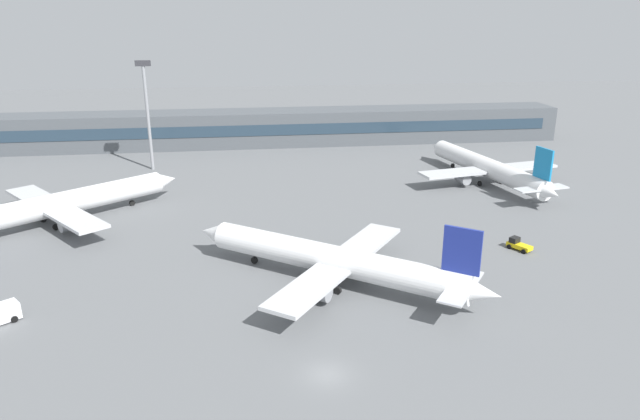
{
  "coord_description": "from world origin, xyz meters",
  "views": [
    {
      "loc": [
        -6.95,
        -46.14,
        32.75
      ],
      "look_at": [
        4.73,
        40.0,
        3.0
      ],
      "focal_mm": 31.88,
      "sensor_mm": 36.0,
      "label": 1
    }
  ],
  "objects_px": {
    "airplane_mid": "(61,204)",
    "airplane_far": "(485,167)",
    "floodlight_tower_west": "(147,107)",
    "airplane_near": "(331,259)",
    "baggage_tug_yellow": "(518,244)"
  },
  "relations": [
    {
      "from": "airplane_near",
      "to": "airplane_far",
      "type": "relative_size",
      "value": 0.83
    },
    {
      "from": "airplane_mid",
      "to": "airplane_far",
      "type": "height_order",
      "value": "airplane_mid"
    },
    {
      "from": "airplane_mid",
      "to": "baggage_tug_yellow",
      "type": "relative_size",
      "value": 9.43
    },
    {
      "from": "floodlight_tower_west",
      "to": "airplane_mid",
      "type": "bearing_deg",
      "value": -106.23
    },
    {
      "from": "airplane_near",
      "to": "baggage_tug_yellow",
      "type": "height_order",
      "value": "airplane_near"
    },
    {
      "from": "airplane_mid",
      "to": "floodlight_tower_west",
      "type": "relative_size",
      "value": 1.52
    },
    {
      "from": "airplane_mid",
      "to": "airplane_far",
      "type": "bearing_deg",
      "value": 9.93
    },
    {
      "from": "airplane_near",
      "to": "baggage_tug_yellow",
      "type": "xyz_separation_m",
      "value": [
        29.05,
        7.09,
        -2.42
      ]
    },
    {
      "from": "baggage_tug_yellow",
      "to": "airplane_mid",
      "type": "bearing_deg",
      "value": 163.17
    },
    {
      "from": "airplane_far",
      "to": "baggage_tug_yellow",
      "type": "distance_m",
      "value": 36.55
    },
    {
      "from": "airplane_near",
      "to": "baggage_tug_yellow",
      "type": "bearing_deg",
      "value": 13.71
    },
    {
      "from": "airplane_near",
      "to": "floodlight_tower_west",
      "type": "height_order",
      "value": "floodlight_tower_west"
    },
    {
      "from": "airplane_near",
      "to": "airplane_mid",
      "type": "height_order",
      "value": "airplane_mid"
    },
    {
      "from": "airplane_mid",
      "to": "baggage_tug_yellow",
      "type": "bearing_deg",
      "value": -16.83
    },
    {
      "from": "airplane_near",
      "to": "floodlight_tower_west",
      "type": "relative_size",
      "value": 1.51
    }
  ]
}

